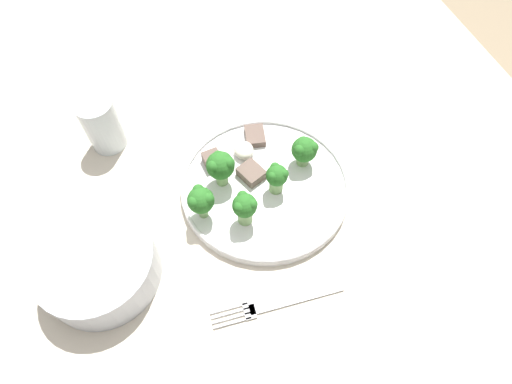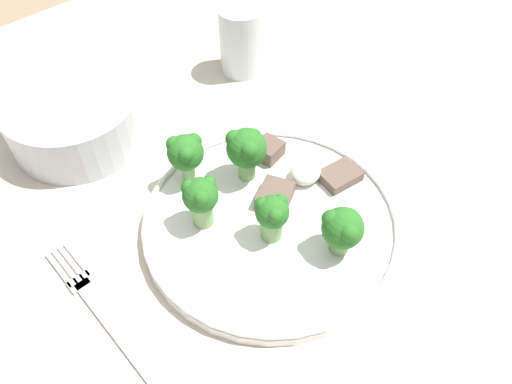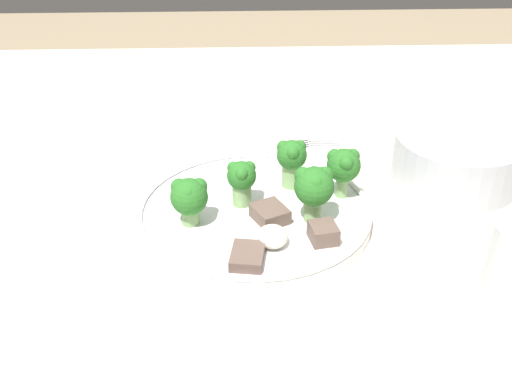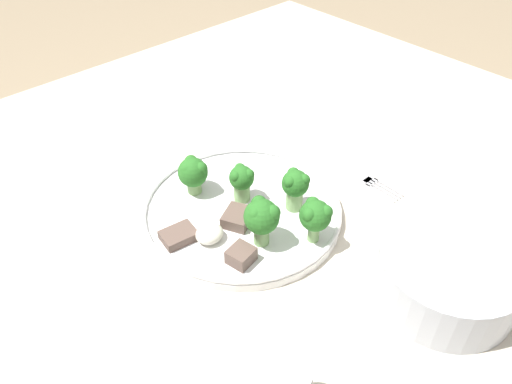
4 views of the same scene
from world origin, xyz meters
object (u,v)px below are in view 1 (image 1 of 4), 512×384
fork (279,302)px  drinking_glass (103,127)px  dinner_plate (265,186)px  cream_bowl (100,267)px

fork → drinking_glass: (0.35, 0.20, 0.04)m
dinner_plate → cream_bowl: cream_bowl is taller
cream_bowl → drinking_glass: (0.25, -0.03, 0.01)m
cream_bowl → drinking_glass: 0.25m
fork → drinking_glass: size_ratio=1.99×
dinner_plate → fork: size_ratio=1.44×
drinking_glass → dinner_plate: bearing=-125.5°
fork → cream_bowl: 0.25m
fork → drinking_glass: bearing=29.6°
dinner_plate → drinking_glass: size_ratio=2.88×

